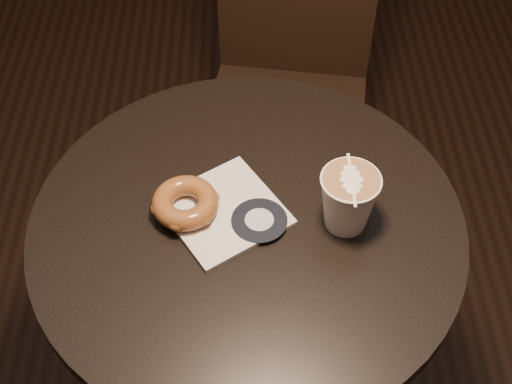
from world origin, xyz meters
The scene contains 5 objects.
cafe_table centered at (0.00, 0.00, 0.55)m, with size 0.70×0.70×0.75m.
chair centered at (0.11, 0.66, 0.53)m, with size 0.43×0.43×0.96m.
pastry_bag centered at (-0.04, 0.02, 0.75)m, with size 0.17×0.17×0.01m, color silver.
doughnut centered at (-0.10, 0.02, 0.78)m, with size 0.11×0.11×0.03m, color brown.
latte_cup centered at (0.16, -0.01, 0.80)m, with size 0.09×0.09×0.10m, color white, non-canonical shape.
Camera 1 is at (0.00, -0.70, 1.65)m, focal length 50.00 mm.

